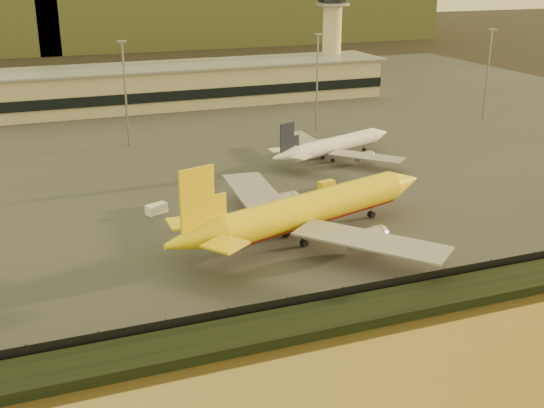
{
  "coord_description": "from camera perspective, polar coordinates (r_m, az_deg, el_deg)",
  "views": [
    {
      "loc": [
        -36.3,
        -85.53,
        43.42
      ],
      "look_at": [
        1.59,
        12.0,
        5.92
      ],
      "focal_mm": 45.0,
      "sensor_mm": 36.0,
      "label": 1
    }
  ],
  "objects": [
    {
      "name": "apron_light_masts",
      "position": [
        170.79,
        -3.52,
        10.34
      ],
      "size": [
        152.2,
        12.2,
        25.4
      ],
      "color": "slate",
      "rests_on": "tarmac"
    },
    {
      "name": "dhl_cargo_jet",
      "position": [
        111.16,
        3.04,
        -0.55
      ],
      "size": [
        52.47,
        50.11,
        15.97
      ],
      "rotation": [
        0.0,
        0.0,
        0.3
      ],
      "color": "yellow",
      "rests_on": "tarmac"
    },
    {
      "name": "perimeter_fence",
      "position": [
        91.39,
        4.8,
        -7.8
      ],
      "size": [
        300.0,
        0.05,
        2.2
      ],
      "primitive_type": "cube",
      "color": "black",
      "rests_on": "tarmac"
    },
    {
      "name": "ground",
      "position": [
        102.56,
        1.61,
        -5.34
      ],
      "size": [
        900.0,
        900.0,
        0.0
      ],
      "primitive_type": "plane",
      "color": "black",
      "rests_on": "ground"
    },
    {
      "name": "white_narrowbody_jet",
      "position": [
        157.25,
        5.23,
        4.89
      ],
      "size": [
        36.22,
        34.3,
        10.76
      ],
      "rotation": [
        0.0,
        0.0,
        0.35
      ],
      "color": "white",
      "rests_on": "tarmac"
    },
    {
      "name": "tarmac",
      "position": [
        189.17,
        -9.66,
        6.2
      ],
      "size": [
        320.0,
        220.0,
        0.2
      ],
      "primitive_type": "cube",
      "color": "#2D2D2D",
      "rests_on": "ground"
    },
    {
      "name": "control_tower",
      "position": [
        242.2,
        5.06,
        14.49
      ],
      "size": [
        11.2,
        11.2,
        35.5
      ],
      "color": "tan",
      "rests_on": "tarmac"
    },
    {
      "name": "gse_vehicle_white",
      "position": [
        124.94,
        -9.64,
        -0.39
      ],
      "size": [
        4.26,
        3.11,
        1.75
      ],
      "primitive_type": "cube",
      "rotation": [
        0.0,
        0.0,
        0.4
      ],
      "color": "white",
      "rests_on": "tarmac"
    },
    {
      "name": "terminal_building",
      "position": [
        215.43,
        -15.3,
        9.09
      ],
      "size": [
        202.0,
        25.0,
        12.6
      ],
      "color": "tan",
      "rests_on": "tarmac"
    },
    {
      "name": "gse_vehicle_yellow",
      "position": [
        137.22,
        4.58,
        1.63
      ],
      "size": [
        3.74,
        2.38,
        1.56
      ],
      "primitive_type": "cube",
      "rotation": [
        0.0,
        0.0,
        0.26
      ],
      "color": "yellow",
      "rests_on": "tarmac"
    },
    {
      "name": "embankment",
      "position": [
        88.54,
        5.92,
        -9.25
      ],
      "size": [
        320.0,
        7.0,
        1.4
      ],
      "primitive_type": "cube",
      "color": "black",
      "rests_on": "ground"
    }
  ]
}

